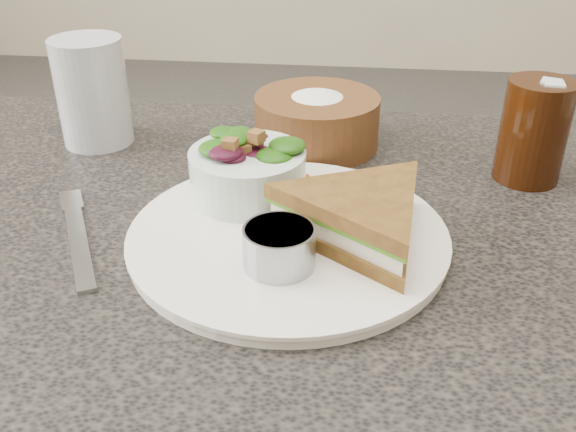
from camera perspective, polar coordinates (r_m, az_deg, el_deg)
The scene contains 10 objects.
dinner_plate at distance 0.61m, azimuth 0.00°, elevation -1.92°, with size 0.30×0.30×0.01m, color white.
sandwich at distance 0.58m, azimuth 6.49°, elevation -0.06°, with size 0.18×0.18×0.05m, color brown, non-canonical shape.
salad_bowl at distance 0.65m, azimuth -3.61°, elevation 4.49°, with size 0.12×0.12×0.07m, color silver, non-canonical shape.
dressing_ramekin at distance 0.55m, azimuth -0.78°, elevation -2.82°, with size 0.06×0.06×0.04m, color #8D939C.
orange_wedge at distance 0.67m, azimuth 0.47°, elevation 3.52°, with size 0.06×0.06×0.03m, color #F34F01.
fork at distance 0.64m, azimuth -18.13°, elevation -2.15°, with size 0.02×0.17×0.00m, color #A8AAAD.
knife at distance 0.62m, azimuth -9.69°, elevation -2.12°, with size 0.01×0.19×0.00m, color #A5A7AD.
bread_basket at distance 0.80m, azimuth 2.58°, elevation 9.18°, with size 0.15×0.15×0.09m, color brown, non-canonical shape.
cola_glass at distance 0.75m, azimuth 21.07°, elevation 7.46°, with size 0.07×0.07×0.13m, color black, non-canonical shape.
water_glass at distance 0.84m, azimuth -17.00°, elevation 10.51°, with size 0.09×0.09×0.13m, color #B1B6BB.
Camera 1 is at (0.05, -0.52, 1.08)m, focal length 40.00 mm.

